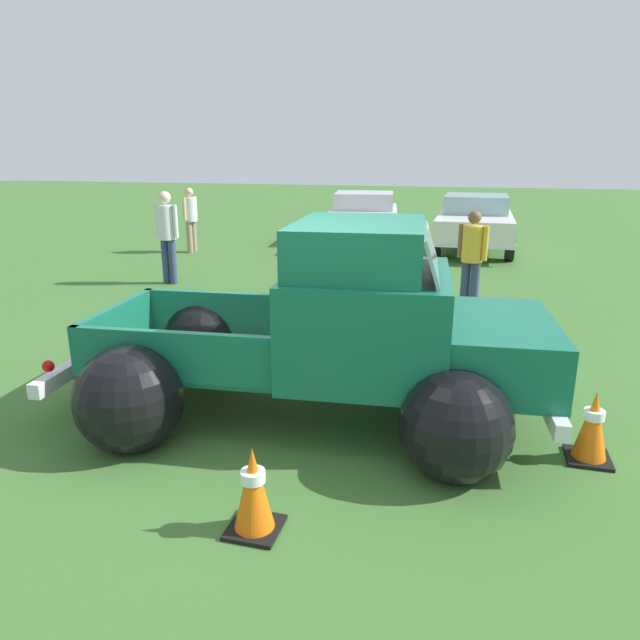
{
  "coord_description": "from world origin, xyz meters",
  "views": [
    {
      "loc": [
        1.55,
        -5.05,
        2.52
      ],
      "look_at": [
        0.0,
        0.7,
        0.77
      ],
      "focal_mm": 32.1,
      "sensor_mm": 36.0,
      "label": 1
    }
  ],
  "objects": [
    {
      "name": "lane_cone_0",
      "position": [
        2.63,
        -0.26,
        0.31
      ],
      "size": [
        0.36,
        0.36,
        0.63
      ],
      "color": "black",
      "rests_on": "ground"
    },
    {
      "name": "vintage_pickup_truck",
      "position": [
        0.39,
        0.03,
        0.76
      ],
      "size": [
        4.76,
        3.07,
        1.96
      ],
      "rotation": [
        0.0,
        0.0,
        0.09
      ],
      "color": "black",
      "rests_on": "ground"
    },
    {
      "name": "spectator_2",
      "position": [
        -5.55,
        8.43,
        0.94
      ],
      "size": [
        0.4,
        0.54,
        1.65
      ],
      "rotation": [
        0.0,
        0.0,
        6.08
      ],
      "color": "gray",
      "rests_on": "ground"
    },
    {
      "name": "show_car_0",
      "position": [
        -1.51,
        11.03,
        0.78
      ],
      "size": [
        2.48,
        4.37,
        1.43
      ],
      "rotation": [
        0.0,
        0.0,
        -1.43
      ],
      "color": "black",
      "rests_on": "ground"
    },
    {
      "name": "lane_cone_1",
      "position": [
        0.23,
        -1.89,
        0.31
      ],
      "size": [
        0.36,
        0.36,
        0.63
      ],
      "color": "black",
      "rests_on": "ground"
    },
    {
      "name": "spectator_1",
      "position": [
        1.54,
        4.59,
        0.92
      ],
      "size": [
        0.51,
        0.46,
        1.61
      ],
      "rotation": [
        0.0,
        0.0,
        1.1
      ],
      "color": "navy",
      "rests_on": "ground"
    },
    {
      "name": "spectator_0",
      "position": [
        -4.25,
        4.96,
        1.04
      ],
      "size": [
        0.54,
        0.39,
        1.8
      ],
      "rotation": [
        0.0,
        0.0,
        1.4
      ],
      "color": "navy",
      "rests_on": "ground"
    },
    {
      "name": "show_car_1",
      "position": [
        1.53,
        10.78,
        0.78
      ],
      "size": [
        1.94,
        4.52,
        1.43
      ],
      "rotation": [
        0.0,
        0.0,
        -1.57
      ],
      "color": "black",
      "rests_on": "ground"
    },
    {
      "name": "ground_plane",
      "position": [
        0.0,
        0.0,
        0.0
      ],
      "size": [
        80.0,
        80.0,
        0.0
      ],
      "primitive_type": "plane",
      "color": "#3D6B2D"
    }
  ]
}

